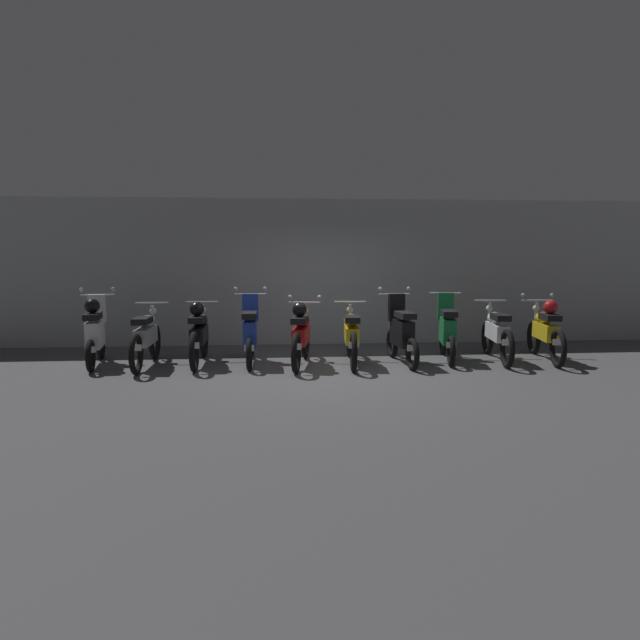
% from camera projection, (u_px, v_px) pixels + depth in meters
% --- Properties ---
extents(ground_plane, '(80.00, 80.00, 0.00)m').
position_uv_depth(ground_plane, '(330.00, 371.00, 8.74)').
color(ground_plane, '#4C4C4F').
extents(back_wall, '(16.00, 0.30, 2.98)m').
position_uv_depth(back_wall, '(316.00, 272.00, 11.33)').
color(back_wall, '#9EA0A3').
rests_on(back_wall, ground).
extents(motorbike_slot_0, '(0.58, 1.67, 1.29)m').
position_uv_depth(motorbike_slot_0, '(95.00, 332.00, 9.16)').
color(motorbike_slot_0, black).
rests_on(motorbike_slot_0, ground).
extents(motorbike_slot_1, '(0.56, 1.95, 1.03)m').
position_uv_depth(motorbike_slot_1, '(146.00, 337.00, 9.09)').
color(motorbike_slot_1, black).
rests_on(motorbike_slot_1, ground).
extents(motorbike_slot_2, '(0.56, 1.95, 1.08)m').
position_uv_depth(motorbike_slot_2, '(199.00, 333.00, 9.26)').
color(motorbike_slot_2, black).
rests_on(motorbike_slot_2, ground).
extents(motorbike_slot_3, '(0.59, 1.68, 1.29)m').
position_uv_depth(motorbike_slot_3, '(250.00, 333.00, 9.34)').
color(motorbike_slot_3, black).
rests_on(motorbike_slot_3, ground).
extents(motorbike_slot_4, '(0.59, 1.94, 1.15)m').
position_uv_depth(motorbike_slot_4, '(301.00, 334.00, 9.17)').
color(motorbike_slot_4, black).
rests_on(motorbike_slot_4, ground).
extents(motorbike_slot_5, '(0.56, 1.95, 1.03)m').
position_uv_depth(motorbike_slot_5, '(351.00, 335.00, 9.31)').
color(motorbike_slot_5, black).
rests_on(motorbike_slot_5, ground).
extents(motorbike_slot_6, '(0.59, 1.68, 1.29)m').
position_uv_depth(motorbike_slot_6, '(401.00, 333.00, 9.34)').
color(motorbike_slot_6, black).
rests_on(motorbike_slot_6, ground).
extents(motorbike_slot_7, '(0.57, 1.67, 1.18)m').
position_uv_depth(motorbike_slot_7, '(447.00, 331.00, 9.62)').
color(motorbike_slot_7, black).
rests_on(motorbike_slot_7, ground).
extents(motorbike_slot_8, '(0.56, 1.94, 1.03)m').
position_uv_depth(motorbike_slot_8, '(497.00, 333.00, 9.58)').
color(motorbike_slot_8, black).
rests_on(motorbike_slot_8, ground).
extents(motorbike_slot_9, '(0.58, 1.94, 1.15)m').
position_uv_depth(motorbike_slot_9, '(545.00, 331.00, 9.59)').
color(motorbike_slot_9, black).
rests_on(motorbike_slot_9, ground).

